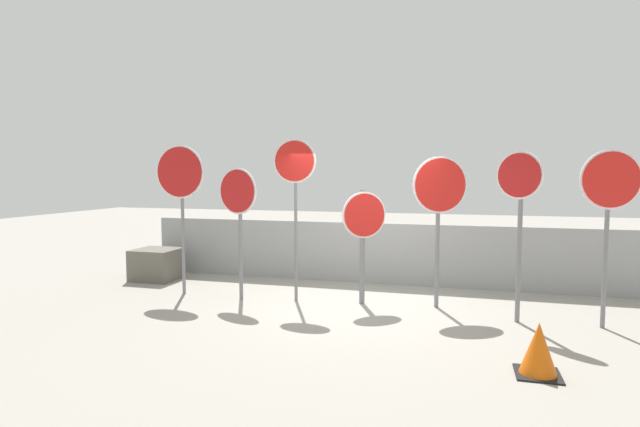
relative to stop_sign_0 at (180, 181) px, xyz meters
The scene contains 11 objects.
ground_plane 3.89m from the stop_sign_0, ahead, with size 40.00×40.00×0.00m, color gray.
fence_back 4.06m from the stop_sign_0, 29.01° to the left, with size 9.80×0.12×1.20m.
stop_sign_0 is the anchor object (origin of this frame).
stop_sign_1 1.21m from the stop_sign_0, ahead, with size 0.77×0.24×2.27m.
stop_sign_2 2.14m from the stop_sign_0, ahead, with size 0.73×0.12×2.74m.
stop_sign_3 3.36m from the stop_sign_0, ahead, with size 0.65×0.45×1.91m.
stop_sign_4 4.50m from the stop_sign_0, ahead, with size 0.83×0.42×2.44m.
stop_sign_5 5.63m from the stop_sign_0, ahead, with size 0.60×0.38×2.49m.
stop_sign_6 6.78m from the stop_sign_0, ahead, with size 0.82×0.19×2.50m.
traffic_cone_0 6.31m from the stop_sign_0, 21.49° to the right, with size 0.47×0.47×0.58m.
storage_crate 2.30m from the stop_sign_0, 140.55° to the left, with size 0.86×0.80×0.63m.
Camera 1 is at (1.46, -7.84, 2.16)m, focal length 28.00 mm.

